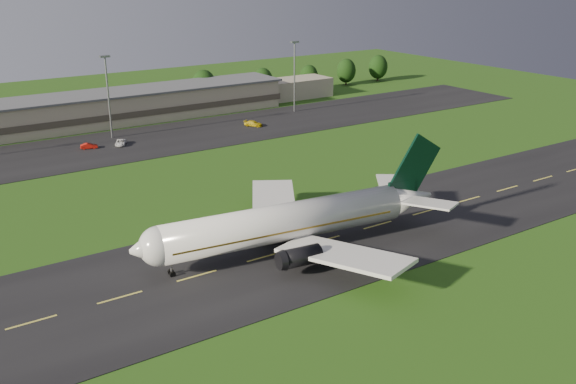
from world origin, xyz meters
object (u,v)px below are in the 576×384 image
light_mast_east (294,68)px  service_vehicle_c (121,142)px  terminal (95,110)px  light_mast_centre (108,87)px  service_vehicle_b (89,146)px  service_vehicle_d (253,124)px  airliner (290,222)px

light_mast_east → service_vehicle_c: bearing=-171.8°
light_mast_east → service_vehicle_c: 57.56m
terminal → light_mast_centre: size_ratio=7.13×
service_vehicle_b → service_vehicle_d: (43.38, -2.36, 0.08)m
light_mast_east → service_vehicle_d: 24.71m
light_mast_centre → light_mast_east: size_ratio=1.00×
light_mast_east → service_vehicle_d: size_ratio=4.06×
service_vehicle_c → light_mast_centre: bearing=112.2°
light_mast_centre → service_vehicle_b: size_ratio=5.19×
light_mast_centre → light_mast_east: bearing=0.0°
service_vehicle_c → service_vehicle_d: service_vehicle_d is taller
service_vehicle_b → light_mast_centre: bearing=-32.5°
light_mast_centre → service_vehicle_d: light_mast_centre is taller
terminal → service_vehicle_b: (-9.35, -23.08, -3.25)m
terminal → service_vehicle_b: terminal is taller
terminal → light_mast_centre: (-1.40, -16.18, 8.75)m
terminal → service_vehicle_c: size_ratio=30.69×
light_mast_east → service_vehicle_b: bearing=-173.7°
light_mast_centre → light_mast_east: same height
light_mast_centre → airliner: bearing=-90.4°
airliner → service_vehicle_b: (-7.35, 73.20, -3.92)m
light_mast_east → service_vehicle_c: size_ratio=4.31×
light_mast_east → service_vehicle_d: (-19.56, -9.26, -11.91)m
airliner → service_vehicle_d: (36.03, 70.84, -3.83)m
airliner → light_mast_centre: 80.51m
light_mast_centre → service_vehicle_c: size_ratio=4.31×
airliner → light_mast_centre: size_ratio=2.52×
service_vehicle_b → service_vehicle_c: service_vehicle_c is taller
airliner → light_mast_centre: (0.59, 80.10, 8.08)m
service_vehicle_c → service_vehicle_d: bearing=25.4°
airliner → service_vehicle_d: 79.57m
service_vehicle_b → terminal: bearing=-5.5°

